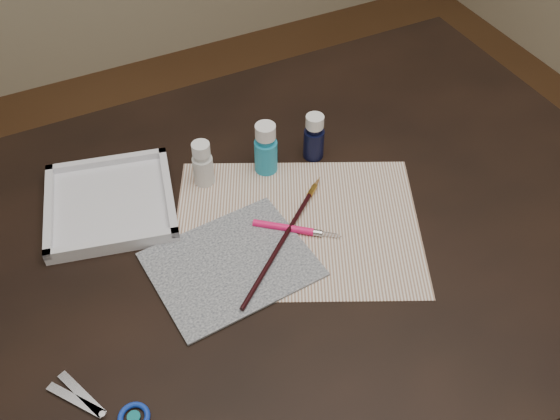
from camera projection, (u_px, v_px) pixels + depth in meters
name	position (u px, v px, depth m)	size (l,w,h in m)	color
table	(280.00, 350.00, 1.30)	(1.30, 0.90, 0.75)	black
paper	(297.00, 225.00, 1.03)	(0.40, 0.31, 0.00)	silver
canvas	(231.00, 264.00, 0.98)	(0.24, 0.19, 0.00)	black
paint_bottle_white	(203.00, 164.00, 1.08)	(0.04, 0.04, 0.09)	silver
paint_bottle_cyan	(266.00, 148.00, 1.09)	(0.04, 0.04, 0.10)	#2094B9
paint_bottle_navy	(314.00, 137.00, 1.12)	(0.04, 0.04, 0.09)	black
paintbrush	(285.00, 237.00, 1.01)	(0.31, 0.01, 0.01)	black
craft_knife	(298.00, 230.00, 1.02)	(0.15, 0.01, 0.01)	#F41360
scissors	(91.00, 412.00, 0.81)	(0.16, 0.08, 0.01)	silver
palette_tray	(110.00, 202.00, 1.06)	(0.21, 0.21, 0.03)	silver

